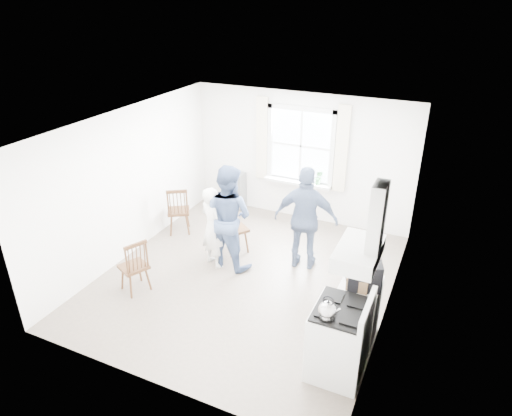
% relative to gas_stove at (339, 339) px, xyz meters
% --- Properties ---
extents(room_shell, '(4.62, 5.12, 2.64)m').
position_rel_gas_stove_xyz_m(room_shell, '(-1.91, 1.35, 0.82)').
color(room_shell, '#77685B').
rests_on(room_shell, ground).
extents(window_assembly, '(1.88, 0.24, 1.70)m').
position_rel_gas_stove_xyz_m(window_assembly, '(-1.91, 3.80, 0.98)').
color(window_assembly, white).
rests_on(window_assembly, room_shell).
extents(range_hood, '(0.45, 0.76, 0.94)m').
position_rel_gas_stove_xyz_m(range_hood, '(0.16, -0.00, 1.42)').
color(range_hood, white).
rests_on(range_hood, room_shell).
extents(shelf_unit, '(0.40, 0.30, 0.80)m').
position_rel_gas_stove_xyz_m(shelf_unit, '(-3.31, 3.68, -0.08)').
color(shelf_unit, gray).
rests_on(shelf_unit, ground).
extents(gas_stove, '(0.68, 0.76, 1.12)m').
position_rel_gas_stove_xyz_m(gas_stove, '(0.00, 0.00, 0.00)').
color(gas_stove, white).
rests_on(gas_stove, ground).
extents(kettle, '(0.21, 0.21, 0.30)m').
position_rel_gas_stove_xyz_m(kettle, '(-0.12, -0.23, 0.57)').
color(kettle, silver).
rests_on(kettle, gas_stove).
extents(low_cabinet, '(0.50, 0.55, 0.90)m').
position_rel_gas_stove_xyz_m(low_cabinet, '(0.07, 0.70, -0.03)').
color(low_cabinet, white).
rests_on(low_cabinet, ground).
extents(stereo_stack, '(0.51, 0.48, 0.37)m').
position_rel_gas_stove_xyz_m(stereo_stack, '(0.09, 0.64, 0.60)').
color(stereo_stack, black).
rests_on(stereo_stack, low_cabinet).
extents(cardboard_box, '(0.27, 0.19, 0.17)m').
position_rel_gas_stove_xyz_m(cardboard_box, '(0.05, 0.53, 0.50)').
color(cardboard_box, olive).
rests_on(cardboard_box, low_cabinet).
extents(windsor_chair_a, '(0.56, 0.55, 0.97)m').
position_rel_gas_stove_xyz_m(windsor_chair_a, '(-3.75, 2.15, 0.11)').
color(windsor_chair_a, '#442816').
rests_on(windsor_chair_a, ground).
extents(windsor_chair_b, '(0.57, 0.57, 0.99)m').
position_rel_gas_stove_xyz_m(windsor_chair_b, '(-2.54, 1.96, 0.12)').
color(windsor_chair_b, '#442816').
rests_on(windsor_chair_b, ground).
extents(windsor_chair_c, '(0.51, 0.51, 0.93)m').
position_rel_gas_stove_xyz_m(windsor_chair_c, '(-3.28, 0.27, 0.08)').
color(windsor_chair_c, '#442816').
rests_on(windsor_chair_c, ground).
extents(person_left, '(0.70, 0.70, 1.45)m').
position_rel_gas_stove_xyz_m(person_left, '(-2.61, 1.49, 0.24)').
color(person_left, white).
rests_on(person_left, ground).
extents(person_mid, '(1.02, 1.02, 1.82)m').
position_rel_gas_stove_xyz_m(person_mid, '(-2.38, 1.62, 0.43)').
color(person_mid, '#475C85').
rests_on(person_mid, ground).
extents(person_right, '(1.21, 1.21, 1.81)m').
position_rel_gas_stove_xyz_m(person_right, '(-1.18, 2.09, 0.42)').
color(person_right, navy).
rests_on(person_right, ground).
extents(potted_plant, '(0.18, 0.18, 0.30)m').
position_rel_gas_stove_xyz_m(potted_plant, '(-1.47, 3.71, 0.51)').
color(potted_plant, '#337339').
rests_on(potted_plant, window_assembly).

